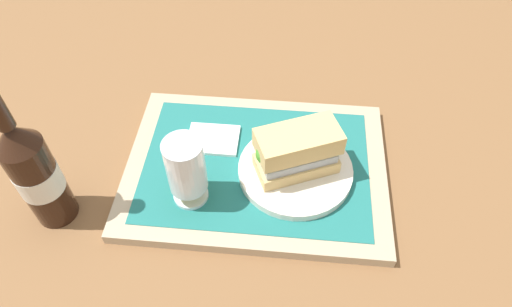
# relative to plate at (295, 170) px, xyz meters

# --- Properties ---
(ground_plane) EXTENTS (3.00, 3.00, 0.00)m
(ground_plane) POSITION_rel_plate_xyz_m (0.07, -0.01, -0.03)
(ground_plane) COLOR brown
(tray) EXTENTS (0.44, 0.32, 0.02)m
(tray) POSITION_rel_plate_xyz_m (0.07, -0.01, -0.02)
(tray) COLOR tan
(tray) RESTS_ON ground_plane
(placemat) EXTENTS (0.38, 0.27, 0.00)m
(placemat) POSITION_rel_plate_xyz_m (0.07, -0.01, -0.01)
(placemat) COLOR #1E6B66
(placemat) RESTS_ON tray
(plate) EXTENTS (0.19, 0.19, 0.01)m
(plate) POSITION_rel_plate_xyz_m (0.00, 0.00, 0.00)
(plate) COLOR silver
(plate) RESTS_ON placemat
(sandwich) EXTENTS (0.14, 0.11, 0.08)m
(sandwich) POSITION_rel_plate_xyz_m (0.00, 0.00, 0.05)
(sandwich) COLOR tan
(sandwich) RESTS_ON plate
(beer_glass) EXTENTS (0.06, 0.06, 0.12)m
(beer_glass) POSITION_rel_plate_xyz_m (0.16, 0.06, 0.06)
(beer_glass) COLOR silver
(beer_glass) RESTS_ON placemat
(napkin_folded) EXTENTS (0.09, 0.07, 0.01)m
(napkin_folded) POSITION_rel_plate_xyz_m (0.15, -0.06, -0.00)
(napkin_folded) COLOR white
(napkin_folded) RESTS_ON placemat
(beer_bottle) EXTENTS (0.07, 0.07, 0.27)m
(beer_bottle) POSITION_rel_plate_xyz_m (0.38, 0.10, 0.08)
(beer_bottle) COLOR black
(beer_bottle) RESTS_ON ground_plane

